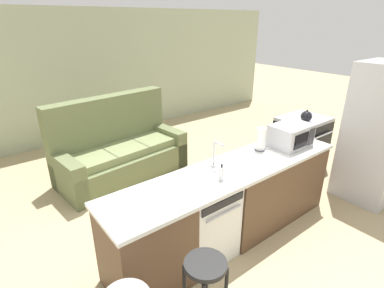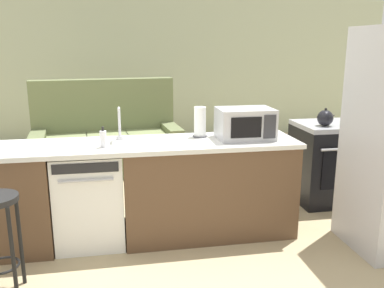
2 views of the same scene
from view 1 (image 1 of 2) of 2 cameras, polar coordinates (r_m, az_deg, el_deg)
ground_plane at (r=3.64m, az=5.11°, el=-18.04°), size 24.00×24.00×0.00m
wall_back at (r=6.66m, az=-18.29°, el=12.30°), size 10.00×0.06×2.60m
kitchen_counter at (r=3.53m, az=8.26°, el=-11.19°), size 2.94×0.66×0.90m
dishwasher at (r=3.25m, az=2.04°, el=-14.26°), size 0.58×0.61×0.84m
stove_range at (r=5.33m, az=19.99°, el=0.13°), size 0.76×0.68×0.90m
refrigerator at (r=4.74m, az=31.85°, el=1.61°), size 0.72×0.73×1.89m
microwave at (r=3.91m, az=18.28°, el=1.55°), size 0.50×0.37×0.28m
sink_faucet at (r=3.19m, az=4.40°, el=-2.25°), size 0.07×0.18×0.30m
paper_towel_roll at (r=3.69m, az=12.97°, el=0.86°), size 0.14×0.14×0.28m
soap_bottle at (r=2.97m, az=5.64°, el=-5.59°), size 0.06×0.06×0.18m
kettle at (r=4.97m, az=20.96°, el=4.94°), size 0.21×0.17×0.19m
bar_stool at (r=2.49m, az=2.52°, el=-25.00°), size 0.32×0.32×0.74m
couch at (r=4.98m, az=-13.82°, el=-1.43°), size 2.08×1.11×1.27m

